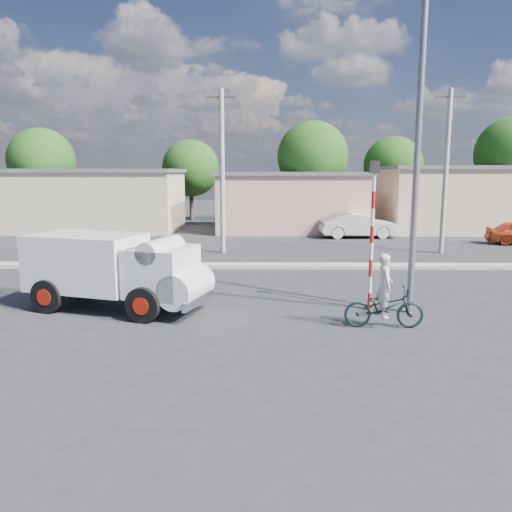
{
  "coord_description": "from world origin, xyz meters",
  "views": [
    {
      "loc": [
        0.03,
        -12.94,
        4.05
      ],
      "look_at": [
        -0.2,
        3.3,
        1.3
      ],
      "focal_mm": 35.0,
      "sensor_mm": 36.0,
      "label": 1
    }
  ],
  "objects_px": {
    "truck": "(117,269)",
    "car_cream": "(358,225)",
    "traffic_pole": "(372,223)",
    "streetlight": "(412,138)",
    "cyclist": "(384,297)",
    "bicycle": "(384,308)"
  },
  "relations": [
    {
      "from": "streetlight",
      "to": "bicycle",
      "type": "bearing_deg",
      "value": -122.69
    },
    {
      "from": "cyclist",
      "to": "streetlight",
      "type": "distance_m",
      "value": 4.48
    },
    {
      "from": "car_cream",
      "to": "streetlight",
      "type": "height_order",
      "value": "streetlight"
    },
    {
      "from": "traffic_pole",
      "to": "truck",
      "type": "bearing_deg",
      "value": -179.14
    },
    {
      "from": "bicycle",
      "to": "streetlight",
      "type": "xyz_separation_m",
      "value": [
        0.94,
        1.46,
        4.42
      ]
    },
    {
      "from": "truck",
      "to": "car_cream",
      "type": "relative_size",
      "value": 1.21
    },
    {
      "from": "car_cream",
      "to": "traffic_pole",
      "type": "xyz_separation_m",
      "value": [
        -2.71,
        -16.4,
        1.82
      ]
    },
    {
      "from": "truck",
      "to": "car_cream",
      "type": "xyz_separation_m",
      "value": [
        10.17,
        16.51,
        -0.45
      ]
    },
    {
      "from": "cyclist",
      "to": "traffic_pole",
      "type": "distance_m",
      "value": 2.49
    },
    {
      "from": "car_cream",
      "to": "traffic_pole",
      "type": "bearing_deg",
      "value": 167.06
    },
    {
      "from": "truck",
      "to": "cyclist",
      "type": "distance_m",
      "value": 7.66
    },
    {
      "from": "truck",
      "to": "bicycle",
      "type": "distance_m",
      "value": 7.68
    },
    {
      "from": "car_cream",
      "to": "cyclist",
      "type": "bearing_deg",
      "value": 167.96
    },
    {
      "from": "car_cream",
      "to": "traffic_pole",
      "type": "height_order",
      "value": "traffic_pole"
    },
    {
      "from": "streetlight",
      "to": "cyclist",
      "type": "bearing_deg",
      "value": -122.69
    },
    {
      "from": "cyclist",
      "to": "car_cream",
      "type": "height_order",
      "value": "cyclist"
    },
    {
      "from": "cyclist",
      "to": "traffic_pole",
      "type": "relative_size",
      "value": 0.38
    },
    {
      "from": "traffic_pole",
      "to": "streetlight",
      "type": "distance_m",
      "value": 2.56
    },
    {
      "from": "traffic_pole",
      "to": "streetlight",
      "type": "height_order",
      "value": "streetlight"
    },
    {
      "from": "truck",
      "to": "cyclist",
      "type": "bearing_deg",
      "value": 4.21
    },
    {
      "from": "car_cream",
      "to": "truck",
      "type": "bearing_deg",
      "value": 144.8
    },
    {
      "from": "truck",
      "to": "bicycle",
      "type": "height_order",
      "value": "truck"
    }
  ]
}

